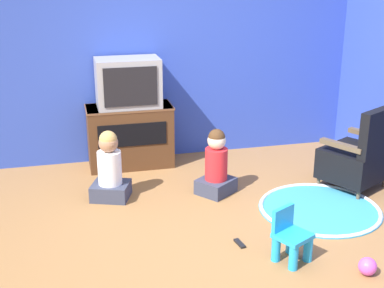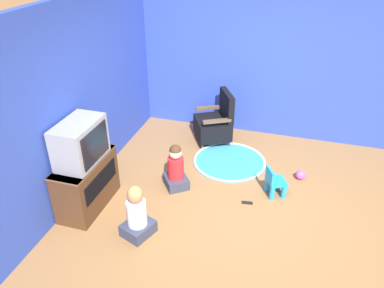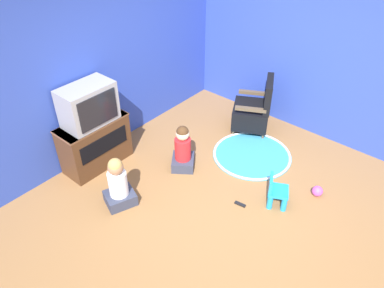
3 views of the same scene
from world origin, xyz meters
name	(u,v)px [view 1 (image 1 of 3)]	position (x,y,z in m)	size (l,w,h in m)	color
ground_plane	(218,239)	(0.00, 0.00, 0.00)	(30.00, 30.00, 0.00)	olive
wall_back	(140,50)	(-0.30, 2.24, 1.31)	(5.40, 0.12, 2.62)	#2D47B2
tv_cabinet	(130,135)	(-0.49, 1.94, 0.37)	(0.98, 0.45, 0.72)	#4C2D19
television	(128,83)	(-0.49, 1.93, 0.99)	(0.71, 0.43, 0.55)	#939399
black_armchair	(358,157)	(1.74, 0.72, 0.35)	(0.80, 0.78, 0.91)	brown
yellow_kid_chair	(291,239)	(0.47, -0.45, 0.19)	(0.35, 0.34, 0.44)	#1E99DB
play_mat	(320,208)	(1.13, 0.33, 0.01)	(1.18, 1.18, 0.04)	teal
child_watching_left	(216,166)	(0.26, 0.95, 0.30)	(0.47, 0.46, 0.69)	#33384C
child_watching_center	(110,170)	(-0.81, 1.08, 0.31)	(0.45, 0.43, 0.72)	#33384C
toy_ball	(368,266)	(0.96, -0.80, 0.07)	(0.14, 0.14, 0.14)	#CC4CB2
remote_control	(240,243)	(0.16, -0.13, 0.01)	(0.06, 0.15, 0.02)	black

